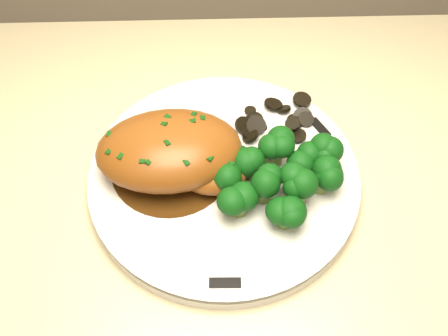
{
  "coord_description": "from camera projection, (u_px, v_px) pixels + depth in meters",
  "views": [
    {
      "loc": [
        0.09,
        1.4,
        1.34
      ],
      "look_at": [
        0.1,
        1.72,
        0.89
      ],
      "focal_mm": 45.0,
      "sensor_mm": 36.0,
      "label": 1
    }
  ],
  "objects": [
    {
      "name": "plate",
      "position": [
        224.0,
        179.0,
        0.56
      ],
      "size": [
        0.3,
        0.3,
        0.02
      ],
      "primitive_type": "cylinder",
      "rotation": [
        0.0,
        0.0,
        0.13
      ],
      "color": "silver",
      "rests_on": "counter"
    },
    {
      "name": "rim_accent_0",
      "position": [
        320.0,
        128.0,
        0.59
      ],
      "size": [
        0.02,
        0.03,
        0.0
      ],
      "primitive_type": "cube",
      "rotation": [
        0.0,
        0.0,
        2.07
      ],
      "color": "black",
      "rests_on": "plate"
    },
    {
      "name": "rim_accent_1",
      "position": [
        127.0,
        129.0,
        0.59
      ],
      "size": [
        0.02,
        0.03,
        0.0
      ],
      "primitive_type": "cube",
      "rotation": [
        0.0,
        0.0,
        4.17
      ],
      "color": "black",
      "rests_on": "plate"
    },
    {
      "name": "rim_accent_2",
      "position": [
        225.0,
        283.0,
        0.49
      ],
      "size": [
        0.03,
        0.01,
        0.0
      ],
      "primitive_type": "cube",
      "rotation": [
        0.0,
        0.0,
        6.26
      ],
      "color": "black",
      "rests_on": "plate"
    },
    {
      "name": "gravy_pool",
      "position": [
        171.0,
        167.0,
        0.56
      ],
      "size": [
        0.12,
        0.12,
        0.0
      ],
      "primitive_type": "cylinder",
      "color": "#3A200A",
      "rests_on": "plate"
    },
    {
      "name": "chicken_breast",
      "position": [
        174.0,
        153.0,
        0.54
      ],
      "size": [
        0.15,
        0.11,
        0.05
      ],
      "rotation": [
        0.0,
        0.0,
        0.07
      ],
      "color": "brown",
      "rests_on": "plate"
    },
    {
      "name": "mushroom_pile",
      "position": [
        268.0,
        123.0,
        0.59
      ],
      "size": [
        0.08,
        0.06,
        0.02
      ],
      "color": "black",
      "rests_on": "plate"
    },
    {
      "name": "broccoli_florets",
      "position": [
        279.0,
        174.0,
        0.53
      ],
      "size": [
        0.12,
        0.1,
        0.04
      ],
      "rotation": [
        0.0,
        0.0,
        0.06
      ],
      "color": "olive",
      "rests_on": "plate"
    }
  ]
}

